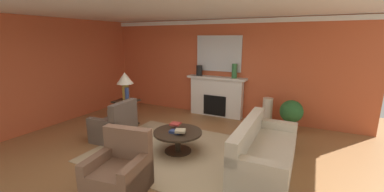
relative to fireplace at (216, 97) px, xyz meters
The scene contains 22 objects.
ground_plane 2.88m from the fireplace, 88.92° to the right, with size 9.65×9.65×0.00m, color olive.
wall_fireplace 0.89m from the fireplace, 75.84° to the left, with size 8.03×0.12×2.86m, color #C65633.
wall_window 4.57m from the fireplace, 145.89° to the right, with size 0.12×6.54×2.86m, color #C65633.
ceiling_panel 3.42m from the fireplace, 88.79° to the right, with size 8.03×6.54×0.06m, color white.
crown_moulding 2.21m from the fireplace, 67.86° to the left, with size 8.03×0.08×0.12m, color white.
area_rug 2.73m from the fireplace, 85.84° to the right, with size 3.34×2.66×0.01m, color tan.
fireplace is the anchor object (origin of this frame).
mantel_mirror 1.31m from the fireplace, 90.00° to the left, with size 1.38×0.04×1.04m, color silver.
sofa 3.19m from the fireplace, 53.08° to the right, with size 0.94×2.12×0.85m.
armchair_near_window 3.14m from the fireplace, 116.68° to the right, with size 0.85×0.85×0.95m.
armchair_facing_fireplace 4.26m from the fireplace, 88.90° to the right, with size 0.91×0.91×0.95m.
coffee_table 2.68m from the fireplace, 85.84° to the right, with size 1.00×1.00×0.45m.
side_table 2.64m from the fireplace, 134.37° to the right, with size 0.56×0.56×0.70m.
table_lamp 2.72m from the fireplace, 134.37° to the right, with size 0.44×0.44×0.75m.
vase_tall_corner 1.61m from the fireplace, 10.80° to the right, with size 0.26×0.26×0.79m, color beige.
vase_on_side_table 2.64m from the fireplace, 130.19° to the right, with size 0.10×0.10×0.37m, color navy.
vase_mantel_left 0.97m from the fireplace, behind, with size 0.18×0.18×0.31m, color black.
vase_mantel_right 1.00m from the fireplace, ahead, with size 0.15×0.15×0.41m, color #33703D.
book_red_cover 2.76m from the fireplace, 86.06° to the right, with size 0.23×0.16×0.05m, color navy.
book_art_folio 2.79m from the fireplace, 83.45° to the right, with size 0.20×0.19×0.05m, color tan.
book_small_novel 2.56m from the fireplace, 88.18° to the right, with size 0.20×0.20×0.03m, color maroon.
potted_plant 2.22m from the fireplace, 11.98° to the right, with size 0.56×0.56×0.83m.
Camera 1 is at (2.54, -3.94, 2.32)m, focal length 22.93 mm.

